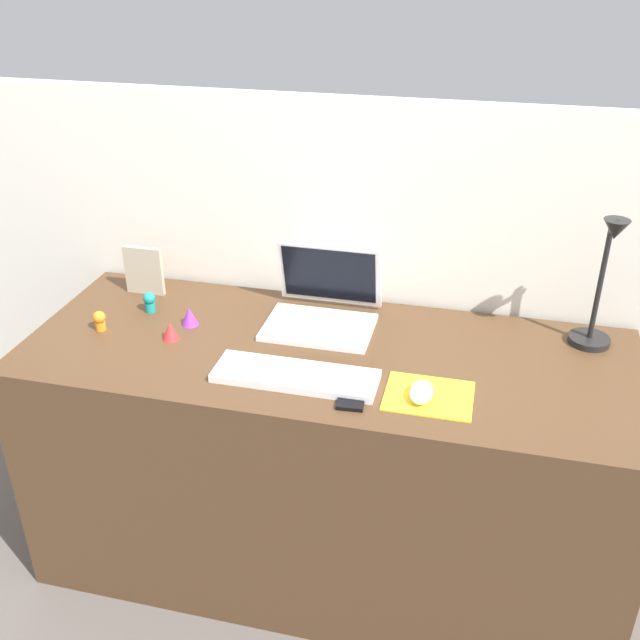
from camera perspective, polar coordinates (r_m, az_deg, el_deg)
name	(u,v)px	position (r m, az deg, el deg)	size (l,w,h in m)	color
ground_plane	(326,554)	(2.41, 0.48, -17.69)	(6.00, 6.00, 0.00)	#59514C
back_wall	(353,315)	(2.29, 2.61, 0.41)	(2.83, 0.05, 1.33)	silver
desk	(327,461)	(2.16, 0.52, -10.86)	(1.63, 0.63, 0.74)	#4C331E
laptop	(324,303)	(2.07, 0.28, 1.31)	(0.30, 0.26, 0.21)	white
keyboard	(296,376)	(1.82, -1.92, -4.37)	(0.41, 0.13, 0.02)	white
mousepad	(429,396)	(1.78, 8.45, -5.86)	(0.21, 0.17, 0.00)	yellow
mouse	(421,392)	(1.76, 7.87, -5.57)	(0.06, 0.10, 0.03)	white
cell_phone	(353,394)	(1.76, 2.56, -5.80)	(0.06, 0.13, 0.01)	black
desk_lamp	(601,287)	(2.01, 21.02, 2.41)	(0.11, 0.15, 0.38)	black
picture_frame	(144,271)	(2.28, -13.52, 3.76)	(0.12, 0.02, 0.15)	#B2A58C
toy_figurine_orange	(100,320)	(2.12, -16.76, 0.00)	(0.03, 0.03, 0.06)	orange
toy_figurine_red	(170,331)	(2.03, -11.56, -0.83)	(0.05, 0.05, 0.05)	red
toy_figurine_purple	(190,316)	(2.09, -10.11, 0.30)	(0.05, 0.05, 0.05)	purple
toy_figurine_teal	(150,301)	(2.18, -13.11, 1.42)	(0.04, 0.04, 0.06)	teal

